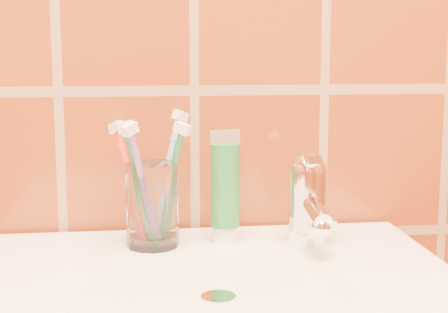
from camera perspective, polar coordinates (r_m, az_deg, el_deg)
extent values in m
cylinder|color=silver|center=(0.70, -0.47, -11.81)|extent=(0.30, 0.30, 0.00)
cylinder|color=white|center=(0.70, -0.47, -11.66)|extent=(0.04, 0.04, 0.00)
cylinder|color=white|center=(0.87, -5.97, -4.03)|extent=(0.07, 0.07, 0.11)
cylinder|color=white|center=(0.90, 0.08, -6.46)|extent=(0.03, 0.03, 0.02)
cylinder|color=#176428|center=(0.88, 0.08, -2.40)|extent=(0.04, 0.04, 0.11)
cube|color=beige|center=(0.87, 0.08, 1.65)|extent=(0.04, 0.00, 0.02)
cylinder|color=white|center=(0.88, 6.91, -4.29)|extent=(0.05, 0.05, 0.09)
sphere|color=white|center=(0.88, 6.97, -1.26)|extent=(0.05, 0.05, 0.05)
cylinder|color=white|center=(0.85, 7.53, -4.39)|extent=(0.02, 0.09, 0.03)
cube|color=white|center=(0.86, 7.18, -0.23)|extent=(0.02, 0.06, 0.01)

